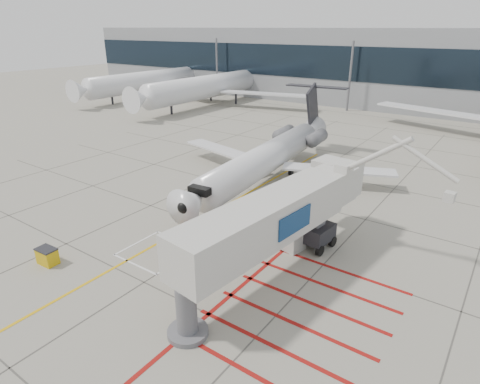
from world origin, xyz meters
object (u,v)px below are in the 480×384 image
Objects in this scene: jet_bridge at (265,229)px; spill_bin at (47,256)px; pushback_tug at (192,250)px; regional_jet at (255,149)px.

spill_bin is at bearing -146.18° from jet_bridge.
pushback_tug is 9.29m from spill_bin.
spill_bin is at bearing -107.34° from regional_jet.
jet_bridge reaches higher than spill_bin.
spill_bin is (-3.89, -18.38, -3.43)m from regional_jet.
regional_jet reaches higher than jet_bridge.
regional_jet is 12.40× the size of pushback_tug.
pushback_tug is at bearing 35.06° from spill_bin.
spill_bin is (-7.28, -5.78, -0.16)m from pushback_tug.
spill_bin is (-12.45, -6.40, -3.00)m from jet_bridge.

